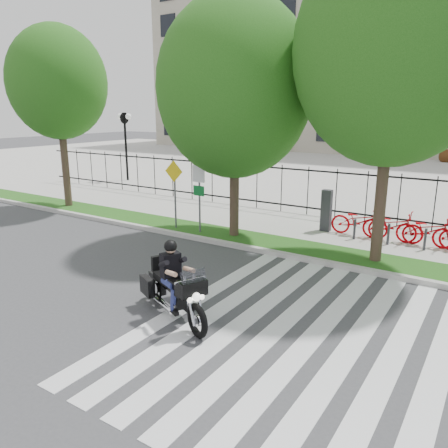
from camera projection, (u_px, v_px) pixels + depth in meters
The scene contains 15 objects.
ground at pixel (127, 282), 11.47m from camera, with size 120.00×120.00×0.00m, color #3D3D40.
curb at pixel (214, 241), 14.78m from camera, with size 60.00×0.20×0.15m, color #B3B0A9.
grass_verge at pixel (228, 236), 15.47m from camera, with size 60.00×1.50×0.15m, color #154A12.
sidewalk at pixel (261, 221), 17.49m from camera, with size 60.00×3.50×0.15m, color #A9A79E.
plaza at pixel (376, 171), 31.72m from camera, with size 80.00×34.00×0.10m, color #A9A79E.
crosswalk_stripes at pixel (296, 331), 8.92m from camera, with size 5.70×8.00×0.01m, color silver, non-canonical shape.
iron_fence at pixel (281, 188), 18.64m from camera, with size 30.00×0.06×2.00m, color black, non-canonical shape.
office_building at pixel (435, 54), 45.35m from camera, with size 60.00×21.90×20.15m.
lamp_post_left at pixel (125, 130), 26.72m from camera, with size 1.06×0.70×4.25m.
street_tree_0 at pixel (58, 83), 18.66m from camera, with size 4.17×4.17×7.77m.
street_tree_1 at pixel (235, 87), 14.06m from camera, with size 5.09×5.09×7.88m.
street_tree_2 at pixel (395, 50), 11.29m from camera, with size 5.28×5.28×8.79m.
sign_pole_regulatory at pixel (199, 188), 15.25m from camera, with size 0.50×0.09×2.50m.
sign_pole_warning at pixel (175, 185), 15.84m from camera, with size 0.78×0.09×2.49m.
motorcycle_rider at pixel (175, 288), 9.38m from camera, with size 2.50×1.46×2.08m.
Camera 1 is at (7.98, -7.58, 4.40)m, focal length 35.00 mm.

